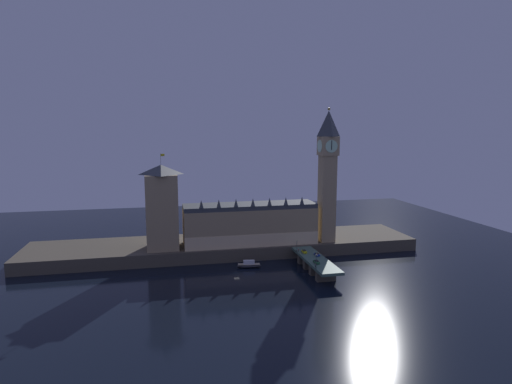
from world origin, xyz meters
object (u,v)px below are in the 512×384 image
at_px(car_southbound_trail, 317,254).
at_px(pedestrian_far_rail, 298,250).
at_px(street_lamp_near, 316,259).
at_px(street_lamp_far, 297,244).
at_px(pedestrian_mid_walk, 325,257).
at_px(car_northbound_lead, 304,251).
at_px(boat_upstream, 249,265).
at_px(car_northbound_trail, 316,262).
at_px(victoria_tower, 162,207).
at_px(pedestrian_near_rail, 315,265).
at_px(clock_tower, 327,172).

bearing_deg(car_southbound_trail, pedestrian_far_rail, 130.50).
relative_size(street_lamp_near, street_lamp_far, 1.08).
bearing_deg(pedestrian_mid_walk, car_northbound_lead, 121.13).
bearing_deg(street_lamp_near, boat_upstream, 133.78).
xyz_separation_m(car_northbound_lead, car_northbound_trail, (0.00, -18.35, -0.01)).
distance_m(victoria_tower, pedestrian_near_rail, 87.18).
bearing_deg(car_northbound_trail, clock_tower, 62.47).
height_order(car_northbound_lead, car_southbound_trail, car_northbound_lead).
bearing_deg(street_lamp_far, car_northbound_lead, -53.84).
distance_m(pedestrian_far_rail, street_lamp_near, 28.09).
relative_size(car_northbound_lead, pedestrian_mid_walk, 2.30).
relative_size(pedestrian_far_rail, street_lamp_far, 0.29).
bearing_deg(victoria_tower, car_northbound_lead, -18.37).
distance_m(car_northbound_lead, street_lamp_far, 5.79).
bearing_deg(car_southbound_trail, street_lamp_near, -111.32).
height_order(clock_tower, pedestrian_near_rail, clock_tower).
xyz_separation_m(pedestrian_near_rail, boat_upstream, (-26.73, 25.51, -6.03)).
xyz_separation_m(victoria_tower, street_lamp_near, (69.22, -49.52, -18.67)).
bearing_deg(car_southbound_trail, clock_tower, 59.82).
relative_size(car_northbound_lead, street_lamp_near, 0.57).
height_order(clock_tower, boat_upstream, clock_tower).
distance_m(victoria_tower, street_lamp_near, 87.14).
relative_size(clock_tower, street_lamp_far, 11.66).
bearing_deg(pedestrian_near_rail, car_southbound_trail, 67.65).
height_order(car_northbound_trail, boat_upstream, car_northbound_trail).
relative_size(victoria_tower, street_lamp_far, 7.90).
distance_m(car_southbound_trail, street_lamp_far, 13.00).
distance_m(victoria_tower, pedestrian_far_rail, 76.17).
distance_m(car_northbound_trail, pedestrian_mid_walk, 9.65).
bearing_deg(street_lamp_near, clock_tower, 63.46).
bearing_deg(street_lamp_far, boat_upstream, -175.73).
distance_m(car_northbound_lead, street_lamp_near, 26.02).
bearing_deg(boat_upstream, pedestrian_mid_walk, -20.78).
bearing_deg(street_lamp_far, car_southbound_trail, -52.72).
relative_size(clock_tower, car_southbound_trail, 17.63).
relative_size(clock_tower, car_northbound_trail, 16.01).
distance_m(clock_tower, street_lamp_far, 45.68).
distance_m(victoria_tower, pedestrian_mid_walk, 89.71).
distance_m(pedestrian_far_rail, street_lamp_far, 3.47).
xyz_separation_m(pedestrian_mid_walk, street_lamp_far, (-9.99, 15.75, 3.15)).
bearing_deg(street_lamp_far, pedestrian_near_rail, -89.17).
xyz_separation_m(pedestrian_mid_walk, pedestrian_far_rail, (-9.59, 14.19, 0.07)).
relative_size(victoria_tower, pedestrian_near_rail, 30.84).
bearing_deg(pedestrian_mid_walk, pedestrian_far_rail, 124.06).
bearing_deg(pedestrian_near_rail, car_northbound_lead, 84.21).
xyz_separation_m(car_southbound_trail, boat_upstream, (-33.92, 8.01, -5.79)).
height_order(car_northbound_lead, street_lamp_near, street_lamp_near).
bearing_deg(clock_tower, victoria_tower, 177.40).
relative_size(car_southbound_trail, boat_upstream, 0.33).
height_order(street_lamp_near, street_lamp_far, street_lamp_near).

